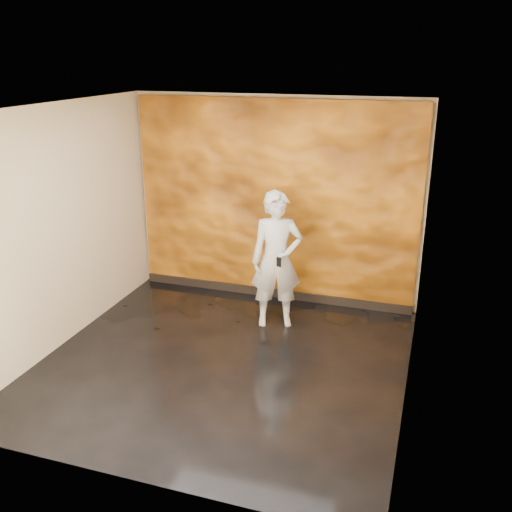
{
  "coord_description": "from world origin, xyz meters",
  "views": [
    {
      "loc": [
        2.1,
        -5.28,
        3.32
      ],
      "look_at": [
        0.19,
        0.58,
        1.1
      ],
      "focal_mm": 40.0,
      "sensor_mm": 36.0,
      "label": 1
    }
  ],
  "objects": [
    {
      "name": "baseboard",
      "position": [
        0.0,
        1.92,
        0.06
      ],
      "size": [
        3.9,
        0.04,
        0.12
      ],
      "primitive_type": "cube",
      "color": "black",
      "rests_on": "ground"
    },
    {
      "name": "man",
      "position": [
        0.29,
        1.12,
        0.87
      ],
      "size": [
        0.74,
        0.61,
        1.74
      ],
      "primitive_type": "imported",
      "rotation": [
        0.0,
        0.0,
        0.34
      ],
      "color": "#A7ACB7",
      "rests_on": "ground"
    },
    {
      "name": "feature_wall",
      "position": [
        0.0,
        1.96,
        1.38
      ],
      "size": [
        3.9,
        0.06,
        2.75
      ],
      "primitive_type": "cube",
      "color": "orange",
      "rests_on": "ground"
    },
    {
      "name": "room",
      "position": [
        0.0,
        0.0,
        1.4
      ],
      "size": [
        4.02,
        4.02,
        2.81
      ],
      "color": "black",
      "rests_on": "ground"
    },
    {
      "name": "phone",
      "position": [
        0.38,
        0.89,
        0.94
      ],
      "size": [
        0.06,
        0.04,
        0.12
      ],
      "primitive_type": "cube",
      "rotation": [
        0.0,
        0.0,
        -0.44
      ],
      "color": "black",
      "rests_on": "man"
    }
  ]
}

